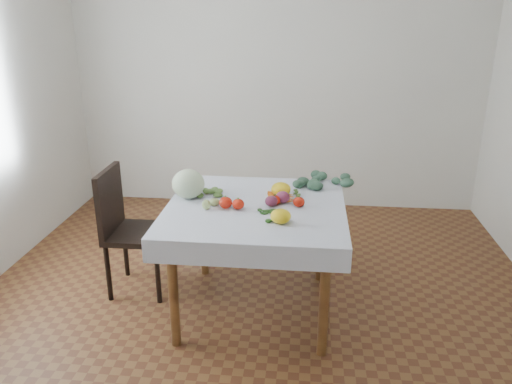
% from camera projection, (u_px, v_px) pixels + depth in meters
% --- Properties ---
extents(ground, '(4.00, 4.00, 0.00)m').
position_uv_depth(ground, '(256.00, 308.00, 3.42)').
color(ground, brown).
extents(back_wall, '(4.00, 0.04, 2.70)m').
position_uv_depth(back_wall, '(277.00, 73.00, 4.82)').
color(back_wall, silver).
rests_on(back_wall, ground).
extents(table, '(1.00, 1.00, 0.75)m').
position_uv_depth(table, '(256.00, 220.00, 3.19)').
color(table, brown).
rests_on(table, ground).
extents(tablecloth, '(1.12, 1.12, 0.01)m').
position_uv_depth(tablecloth, '(256.00, 206.00, 3.16)').
color(tablecloth, white).
rests_on(tablecloth, table).
extents(chair, '(0.41, 0.41, 0.91)m').
position_uv_depth(chair, '(126.00, 223.00, 3.50)').
color(chair, black).
rests_on(chair, ground).
extents(cabbage, '(0.28, 0.28, 0.19)m').
position_uv_depth(cabbage, '(188.00, 184.00, 3.26)').
color(cabbage, beige).
rests_on(cabbage, tablecloth).
extents(tomato_a, '(0.08, 0.08, 0.06)m').
position_uv_depth(tomato_a, '(275.00, 200.00, 3.16)').
color(tomato_a, red).
rests_on(tomato_a, tablecloth).
extents(tomato_b, '(0.10, 0.10, 0.07)m').
position_uv_depth(tomato_b, '(238.00, 204.00, 3.09)').
color(tomato_b, red).
rests_on(tomato_b, tablecloth).
extents(tomato_c, '(0.10, 0.10, 0.07)m').
position_uv_depth(tomato_c, '(225.00, 203.00, 3.10)').
color(tomato_c, red).
rests_on(tomato_c, tablecloth).
extents(tomato_d, '(0.10, 0.10, 0.06)m').
position_uv_depth(tomato_d, '(299.00, 202.00, 3.13)').
color(tomato_d, red).
rests_on(tomato_d, tablecloth).
extents(heirloom_back, '(0.17, 0.17, 0.09)m').
position_uv_depth(heirloom_back, '(281.00, 189.00, 3.31)').
color(heirloom_back, gold).
rests_on(heirloom_back, tablecloth).
extents(heirloom_front, '(0.16, 0.16, 0.08)m').
position_uv_depth(heirloom_front, '(281.00, 216.00, 2.89)').
color(heirloom_front, gold).
rests_on(heirloom_front, tablecloth).
extents(onion_a, '(0.11, 0.11, 0.07)m').
position_uv_depth(onion_a, '(271.00, 201.00, 3.13)').
color(onion_a, '#4F162B').
rests_on(onion_a, tablecloth).
extents(onion_b, '(0.10, 0.10, 0.08)m').
position_uv_depth(onion_b, '(283.00, 197.00, 3.19)').
color(onion_b, '#4F162B').
rests_on(onion_b, tablecloth).
extents(tomatillo_cluster, '(0.09, 0.13, 0.05)m').
position_uv_depth(tomatillo_cluster, '(208.00, 203.00, 3.13)').
color(tomatillo_cluster, '#A6BF6E').
rests_on(tomatillo_cluster, tablecloth).
extents(carrot_bunch, '(0.19, 0.21, 0.03)m').
position_uv_depth(carrot_bunch, '(283.00, 198.00, 3.25)').
color(carrot_bunch, '#CD5916').
rests_on(carrot_bunch, tablecloth).
extents(kale_bunch, '(0.38, 0.31, 0.05)m').
position_uv_depth(kale_bunch, '(323.00, 181.00, 3.53)').
color(kale_bunch, '#3B6047').
rests_on(kale_bunch, tablecloth).
extents(basil_bunch, '(0.24, 0.17, 0.01)m').
position_uv_depth(basil_bunch, '(272.00, 215.00, 2.99)').
color(basil_bunch, '#1A4916').
rests_on(basil_bunch, tablecloth).
extents(dill_bunch, '(0.21, 0.21, 0.02)m').
position_uv_depth(dill_bunch, '(206.00, 193.00, 3.34)').
color(dill_bunch, '#5F863D').
rests_on(dill_bunch, tablecloth).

